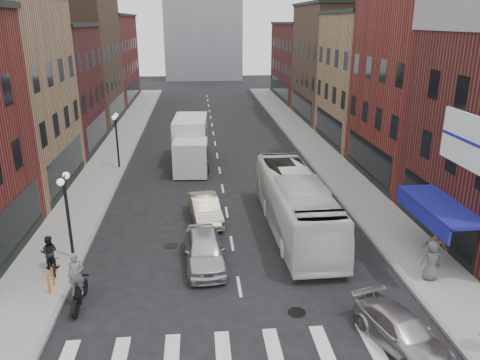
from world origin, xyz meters
name	(u,v)px	position (x,y,z in m)	size (l,w,h in m)	color
ground	(242,300)	(0.00, 0.00, 0.00)	(160.00, 160.00, 0.00)	black
sidewalk_left	(113,154)	(-8.50, 22.00, 0.07)	(3.00, 74.00, 0.15)	gray
sidewalk_right	(316,149)	(8.50, 22.00, 0.07)	(3.00, 74.00, 0.15)	gray
curb_left	(132,154)	(-7.00, 22.00, 0.00)	(0.20, 74.00, 0.16)	gray
curb_right	(299,150)	(7.00, 22.00, 0.00)	(0.20, 74.00, 0.16)	gray
crosswalk_stripes	(250,351)	(0.00, -3.00, 0.00)	(12.00, 2.20, 0.01)	silver
bldg_left_mid_b	(31,89)	(-14.99, 24.00, 5.15)	(10.30, 10.20, 10.30)	#4B1B1A
bldg_left_far_a	(64,60)	(-14.99, 35.00, 6.65)	(10.30, 12.20, 13.30)	brown
bldg_left_far_b	(93,59)	(-14.99, 49.00, 5.65)	(10.30, 16.20, 11.30)	maroon
bldg_right_mid_a	(449,74)	(15.00, 14.00, 7.15)	(10.30, 10.20, 14.30)	maroon
bldg_right_mid_b	(387,79)	(14.99, 24.00, 5.65)	(10.30, 10.20, 11.30)	#967252
bldg_right_far_a	(348,62)	(14.99, 35.00, 6.15)	(10.30, 12.20, 12.30)	brown
bldg_right_far_b	(316,61)	(14.99, 49.00, 5.15)	(10.30, 16.20, 10.30)	#4B1B1A
awning_blue	(436,207)	(8.93, 2.50, 2.63)	(1.80, 5.00, 0.78)	navy
billboard_sign	(466,141)	(8.59, 0.50, 6.13)	(1.52, 3.00, 3.70)	black
streetlamp_near	(66,201)	(-7.40, 4.00, 2.91)	(0.32, 1.22, 4.11)	black
streetlamp_far	(116,131)	(-7.40, 18.00, 2.91)	(0.32, 1.22, 4.11)	black
bike_rack	(51,280)	(-7.60, 1.30, 0.55)	(0.08, 0.68, 0.80)	#D8590C
box_truck	(191,143)	(-2.08, 18.60, 1.70)	(2.70, 8.02, 3.44)	silver
motorcycle_rider	(77,282)	(-6.25, 0.20, 1.05)	(0.66, 2.21, 2.25)	black
transit_bus	(295,204)	(3.38, 6.16, 1.51)	(2.54, 10.84, 3.02)	silver
sedan_left_near	(204,250)	(-1.39, 3.00, 0.75)	(1.76, 4.38, 1.49)	silver
sedan_left_far	(205,209)	(-1.25, 7.96, 0.69)	(1.45, 4.16, 1.37)	#B9B396
curb_car	(401,331)	(5.09, -3.20, 0.58)	(1.63, 4.01, 1.16)	#A9AAAE
parked_bicycle	(52,263)	(-7.95, 2.73, 0.55)	(0.54, 1.54, 0.81)	black
ped_left_solo	(49,252)	(-8.13, 3.08, 0.91)	(0.74, 0.43, 1.52)	black
ped_right_b	(435,249)	(8.66, 1.69, 1.00)	(0.99, 0.50, 1.70)	#9A784E
ped_right_c	(432,260)	(8.00, 0.64, 1.02)	(0.85, 0.55, 1.74)	#4F5055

